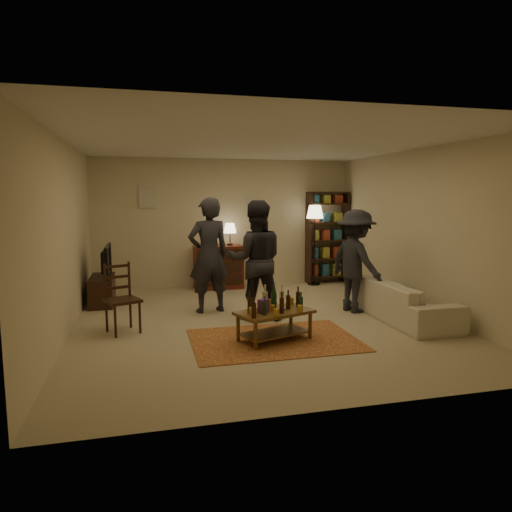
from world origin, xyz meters
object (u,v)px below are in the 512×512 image
object	(u,v)px
floor_lamp	(315,217)
person_left	(209,255)
tv_stand	(102,283)
bookshelf	(327,236)
dining_chair	(121,295)
coffee_table	(274,313)
person_right	(256,260)
sofa	(402,300)
dresser	(219,266)
person_by_sofa	(356,261)

from	to	relation	value
floor_lamp	person_left	size ratio (longest dim) A/B	0.91
tv_stand	bookshelf	bearing A→B (deg)	11.80
floor_lamp	dining_chair	bearing A→B (deg)	-146.23
coffee_table	person_right	world-z (taller)	person_right
coffee_table	sofa	distance (m)	2.31
dining_chair	tv_stand	distance (m)	1.87
dining_chair	person_right	bearing A→B (deg)	-16.41
person_right	dresser	bearing A→B (deg)	-76.28
dining_chair	person_left	size ratio (longest dim) A/B	0.53
dresser	floor_lamp	world-z (taller)	floor_lamp
tv_stand	bookshelf	distance (m)	4.84
tv_stand	coffee_table	bearing A→B (deg)	-48.87
bookshelf	person_right	world-z (taller)	bookshelf
sofa	person_right	bearing A→B (deg)	74.86
dresser	person_right	bearing A→B (deg)	-86.10
tv_stand	floor_lamp	distance (m)	4.54
sofa	person_by_sofa	world-z (taller)	person_by_sofa
dresser	person_right	world-z (taller)	person_right
person_left	sofa	bearing A→B (deg)	145.71
tv_stand	dining_chair	bearing A→B (deg)	-77.58
coffee_table	floor_lamp	distance (m)	4.19
person_right	sofa	bearing A→B (deg)	174.68
tv_stand	floor_lamp	xyz separation A→B (m)	(4.33, 0.80, 1.08)
tv_stand	person_right	xyz separation A→B (m)	(2.42, -1.60, 0.54)
tv_stand	sofa	world-z (taller)	tv_stand
person_by_sofa	person_right	bearing A→B (deg)	75.76
person_by_sofa	coffee_table	bearing A→B (deg)	108.57
dresser	person_left	distance (m)	2.02
coffee_table	floor_lamp	bearing A→B (deg)	61.40
person_right	person_left	bearing A→B (deg)	-33.16
tv_stand	dresser	bearing A→B (deg)	22.07
tv_stand	person_right	distance (m)	2.95
bookshelf	floor_lamp	size ratio (longest dim) A/B	1.17
coffee_table	bookshelf	size ratio (longest dim) A/B	0.56
dining_chair	dresser	distance (m)	3.30
tv_stand	floor_lamp	world-z (taller)	floor_lamp
bookshelf	person_by_sofa	xyz separation A→B (m)	(-0.55, -2.54, -0.18)
dining_chair	person_by_sofa	distance (m)	3.77
coffee_table	person_by_sofa	distance (m)	2.16
tv_stand	person_by_sofa	bearing A→B (deg)	-20.62
sofa	coffee_table	bearing A→B (deg)	103.60
tv_stand	sofa	size ratio (longest dim) A/B	0.51
dining_chair	sofa	world-z (taller)	dining_chair
dining_chair	person_right	xyz separation A→B (m)	(2.02, 0.22, 0.40)
coffee_table	sofa	world-z (taller)	coffee_table
coffee_table	dresser	distance (m)	3.66
floor_lamp	person_right	xyz separation A→B (m)	(-1.91, -2.40, -0.54)
dresser	floor_lamp	size ratio (longest dim) A/B	0.79
dining_chair	sofa	distance (m)	4.27
tv_stand	bookshelf	size ratio (longest dim) A/B	0.52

